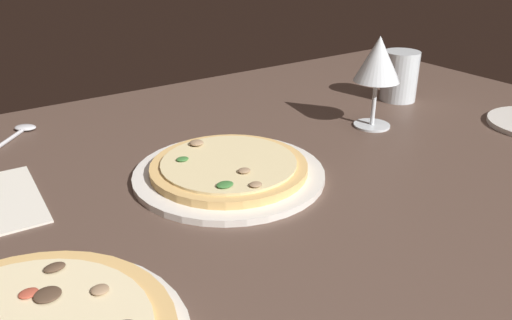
{
  "coord_description": "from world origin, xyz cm",
  "views": [
    {
      "loc": [
        42.0,
        54.52,
        38.74
      ],
      "look_at": [
        3.09,
        -2.65,
        7.0
      ],
      "focal_mm": 36.25,
      "sensor_mm": 36.0,
      "label": 1
    }
  ],
  "objects_px": {
    "spoon": "(22,130)",
    "pizza_main": "(229,170)",
    "wine_glass_far": "(378,62)",
    "water_glass": "(399,79)"
  },
  "relations": [
    {
      "from": "wine_glass_far",
      "to": "water_glass",
      "type": "relative_size",
      "value": 1.61
    },
    {
      "from": "pizza_main",
      "to": "wine_glass_far",
      "type": "height_order",
      "value": "wine_glass_far"
    },
    {
      "from": "wine_glass_far",
      "to": "spoon",
      "type": "xyz_separation_m",
      "value": [
        0.55,
        -0.34,
        -0.12
      ]
    },
    {
      "from": "water_glass",
      "to": "spoon",
      "type": "relative_size",
      "value": 1.13
    },
    {
      "from": "spoon",
      "to": "pizza_main",
      "type": "bearing_deg",
      "value": 120.64
    },
    {
      "from": "wine_glass_far",
      "to": "pizza_main",
      "type": "bearing_deg",
      "value": 5.33
    },
    {
      "from": "pizza_main",
      "to": "water_glass",
      "type": "bearing_deg",
      "value": -166.97
    },
    {
      "from": "water_glass",
      "to": "pizza_main",
      "type": "bearing_deg",
      "value": 13.03
    },
    {
      "from": "water_glass",
      "to": "spoon",
      "type": "xyz_separation_m",
      "value": [
        0.71,
        -0.25,
        -0.04
      ]
    },
    {
      "from": "water_glass",
      "to": "spoon",
      "type": "height_order",
      "value": "water_glass"
    }
  ]
}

